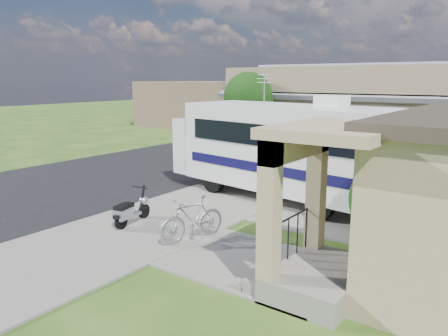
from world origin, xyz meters
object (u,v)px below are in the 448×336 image
Objects in this scene: motorhome at (280,147)px; bicycle at (192,221)px; scooter at (130,211)px; van at (298,127)px; shrub at (394,197)px; pickup_truck at (251,137)px; garden_hose at (302,258)px.

motorhome reaches higher than bicycle.
motorhome is 5.34m from bicycle.
scooter is 0.29× the size of van.
shrub is at bearing 10.71° from scooter.
bicycle is 15.39m from pickup_truck.
bicycle is at bearing -7.67° from scooter.
motorhome is 5.90m from garden_hose.
van reaches higher than garden_hose.
motorhome is at bearing 109.78° from bicycle.
bicycle is 21.46m from van.
shrub is at bearing 52.73° from garden_hose.
van is at bearing 126.13° from bicycle.
shrub reaches higher than scooter.
pickup_truck is at bearing 126.90° from garden_hose.
van is (-0.18, 6.52, 0.01)m from pickup_truck.
bicycle is at bearing 127.61° from pickup_truck.
shrub is at bearing -68.06° from van.
motorhome is 1.57× the size of pickup_truck.
van is (-11.55, 17.75, -0.59)m from shrub.
bicycle is at bearing -78.94° from motorhome.
motorhome reaches higher than pickup_truck.
pickup_truck is (-4.71, 13.83, 0.32)m from scooter.
pickup_truck is at bearing 98.13° from scooter.
bicycle reaches higher than garden_hose.
bicycle is at bearing -81.65° from van.
van is at bearing 122.45° from motorhome.
pickup_truck is at bearing 135.99° from motorhome.
motorhome reaches higher than garden_hose.
shrub is 0.49× the size of van.
garden_hose is (2.92, 0.54, -0.50)m from bicycle.
motorhome is at bearing -76.60° from van.
scooter reaches higher than garden_hose.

